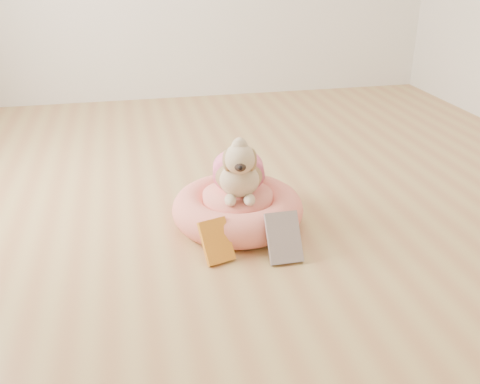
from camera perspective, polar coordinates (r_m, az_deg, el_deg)
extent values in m
plane|color=#B27C4A|center=(2.55, 2.20, -2.62)|extent=(4.50, 4.50, 0.00)
cylinder|color=#ED6B5D|center=(2.47, -0.25, -2.39)|extent=(0.44, 0.44, 0.09)
torus|color=#ED6B5D|center=(2.45, -0.25, -1.73)|extent=(0.60, 0.60, 0.15)
cylinder|color=#ED6B5D|center=(2.44, -0.25, -0.97)|extent=(0.32, 0.32, 0.08)
cube|color=gold|center=(2.18, -2.53, -5.25)|extent=(0.15, 0.15, 0.17)
cube|color=white|center=(2.19, 4.70, -4.87)|extent=(0.14, 0.14, 0.19)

